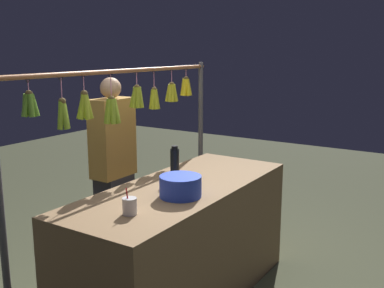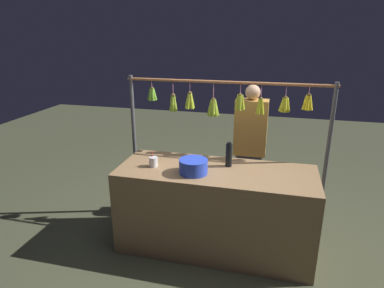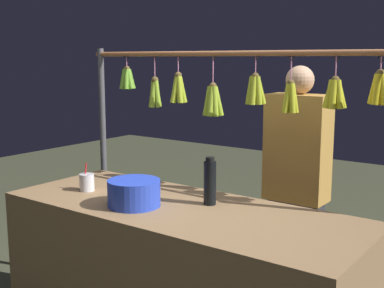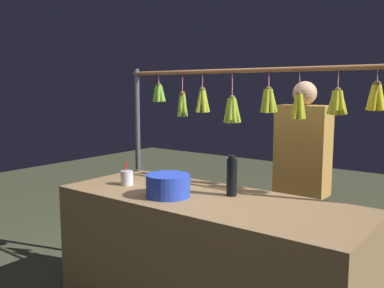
{
  "view_description": "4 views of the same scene",
  "coord_description": "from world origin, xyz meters",
  "px_view_note": "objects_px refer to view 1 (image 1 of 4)",
  "views": [
    {
      "loc": [
        2.59,
        1.74,
        1.84
      ],
      "look_at": [
        -0.14,
        0.0,
        1.17
      ],
      "focal_mm": 42.7,
      "sensor_mm": 36.0,
      "label": 1
    },
    {
      "loc": [
        -0.52,
        3.06,
        2.21
      ],
      "look_at": [
        0.25,
        0.0,
        1.14
      ],
      "focal_mm": 31.52,
      "sensor_mm": 36.0,
      "label": 2
    },
    {
      "loc": [
        -1.56,
        2.03,
        1.66
      ],
      "look_at": [
        -0.08,
        0.0,
        1.23
      ],
      "focal_mm": 47.36,
      "sensor_mm": 36.0,
      "label": 3
    },
    {
      "loc": [
        -1.46,
        2.08,
        1.56
      ],
      "look_at": [
        0.11,
        0.0,
        1.21
      ],
      "focal_mm": 39.22,
      "sensor_mm": 36.0,
      "label": 4
    }
  ],
  "objects_px": {
    "drink_cup": "(130,206)",
    "vendor_person": "(114,172)",
    "water_bottle": "(175,164)",
    "blue_bucket": "(180,186)"
  },
  "relations": [
    {
      "from": "drink_cup",
      "to": "vendor_person",
      "type": "height_order",
      "value": "vendor_person"
    },
    {
      "from": "water_bottle",
      "to": "vendor_person",
      "type": "bearing_deg",
      "value": -101.57
    },
    {
      "from": "water_bottle",
      "to": "blue_bucket",
      "type": "relative_size",
      "value": 0.93
    },
    {
      "from": "vendor_person",
      "to": "water_bottle",
      "type": "bearing_deg",
      "value": 78.43
    },
    {
      "from": "vendor_person",
      "to": "drink_cup",
      "type": "bearing_deg",
      "value": 46.42
    },
    {
      "from": "water_bottle",
      "to": "drink_cup",
      "type": "distance_m",
      "value": 0.77
    },
    {
      "from": "water_bottle",
      "to": "drink_cup",
      "type": "xyz_separation_m",
      "value": [
        0.74,
        0.19,
        -0.07
      ]
    },
    {
      "from": "water_bottle",
      "to": "drink_cup",
      "type": "height_order",
      "value": "water_bottle"
    },
    {
      "from": "water_bottle",
      "to": "drink_cup",
      "type": "relative_size",
      "value": 1.59
    },
    {
      "from": "blue_bucket",
      "to": "vendor_person",
      "type": "bearing_deg",
      "value": -114.54
    }
  ]
}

